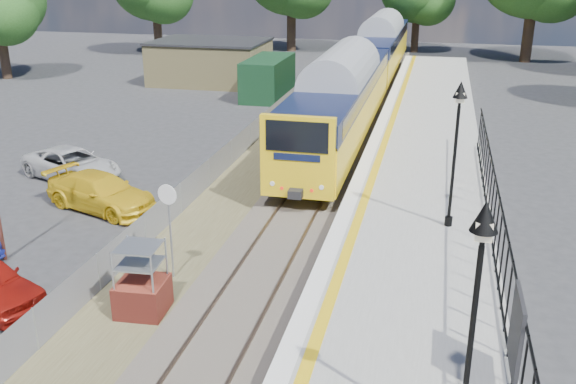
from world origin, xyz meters
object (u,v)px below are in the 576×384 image
(train, at_px, (366,65))
(brick_plinth, at_px, (141,281))
(victorian_lamp_south, at_px, (479,272))
(car_white, at_px, (72,165))
(speed_sign, at_px, (169,215))
(car_yellow, at_px, (101,192))
(victorian_lamp_north, at_px, (458,121))

(train, distance_m, brick_plinth, 28.07)
(victorian_lamp_south, relative_size, car_white, 0.97)
(brick_plinth, height_order, speed_sign, speed_sign)
(car_yellow, distance_m, car_white, 4.03)
(train, height_order, brick_plinth, train)
(victorian_lamp_north, xyz_separation_m, car_white, (-15.46, 3.60, -3.64))
(victorian_lamp_south, height_order, train, victorian_lamp_south)
(victorian_lamp_south, relative_size, car_yellow, 1.00)
(car_white, bearing_deg, car_yellow, -110.70)
(train, bearing_deg, brick_plinth, -95.12)
(brick_plinth, bearing_deg, victorian_lamp_north, 36.56)
(victorian_lamp_north, height_order, speed_sign, victorian_lamp_north)
(victorian_lamp_south, height_order, victorian_lamp_north, same)
(speed_sign, xyz_separation_m, car_yellow, (-4.78, 4.59, -1.37))
(train, xyz_separation_m, car_white, (-10.16, -18.54, -1.69))
(brick_plinth, bearing_deg, speed_sign, 90.00)
(car_yellow, xyz_separation_m, car_white, (-2.88, 2.82, -0.01))
(train, height_order, car_yellow, train)
(victorian_lamp_south, xyz_separation_m, speed_sign, (-8.00, 6.19, -2.26))
(brick_plinth, height_order, car_yellow, brick_plinth)
(victorian_lamp_south, xyz_separation_m, victorian_lamp_north, (-0.20, 10.00, 0.00))
(train, bearing_deg, car_yellow, -108.82)
(victorian_lamp_north, distance_m, car_white, 16.29)
(train, xyz_separation_m, car_yellow, (-7.28, -21.36, -1.67))
(victorian_lamp_north, xyz_separation_m, car_yellow, (-12.58, 0.78, -3.63))
(victorian_lamp_north, bearing_deg, car_yellow, 176.45)
(victorian_lamp_north, bearing_deg, brick_plinth, -143.44)
(victorian_lamp_north, relative_size, speed_sign, 1.55)
(train, relative_size, car_white, 8.64)
(brick_plinth, distance_m, speed_sign, 2.25)
(car_white, bearing_deg, speed_sign, -110.34)
(brick_plinth, xyz_separation_m, speed_sign, (0.00, 1.97, 1.08))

